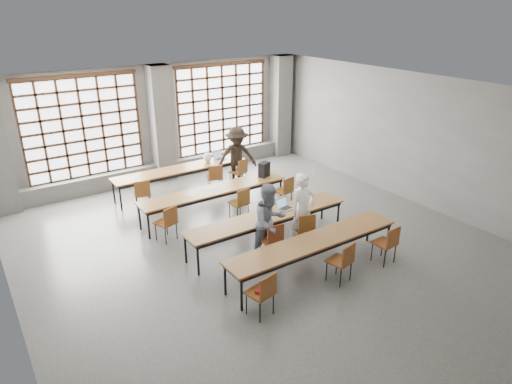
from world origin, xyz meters
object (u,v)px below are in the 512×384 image
chair_mid_left (168,220)px  student_male (303,211)px  chair_mid_centre (241,201)px  desk_row_d (314,243)px  backpack (264,170)px  chair_back_left (142,192)px  laptop_back (219,157)px  green_box (264,213)px  chair_back_mid (215,175)px  chair_near_mid (343,259)px  chair_mid_right (285,189)px  desk_row_a (181,170)px  plastic_bag (207,157)px  desk_row_c (268,218)px  red_pouch (260,290)px  laptop_front (284,206)px  mouse (301,205)px  student_back (237,157)px  phone (277,215)px  desk_row_b (214,192)px  chair_near_left (263,290)px  student_female (270,222)px  chair_front_left (273,238)px  chair_near_right (388,241)px  chair_front_right (305,227)px  chair_back_right (240,170)px

chair_mid_left → student_male: 3.10m
chair_mid_left → chair_mid_centre: 1.98m
desk_row_d → backpack: 3.77m
chair_back_left → laptop_back: (2.75, 0.73, 0.25)m
chair_back_left → green_box: (1.64, -3.27, 0.24)m
chair_back_mid → green_box: 3.32m
chair_near_mid → chair_mid_right: bearing=70.5°
desk_row_a → backpack: (1.62, -1.90, 0.27)m
plastic_bag → desk_row_c: bearing=-99.0°
chair_mid_left → laptop_back: 3.95m
red_pouch → laptop_back: bearing=66.5°
chair_mid_left → laptop_front: bearing=-28.7°
chair_mid_left → mouse: size_ratio=8.98×
desk_row_a → chair_mid_right: 3.16m
student_back → chair_back_mid: bearing=-150.9°
chair_near_mid → phone: size_ratio=6.77×
desk_row_b → desk_row_c: 2.04m
phone → plastic_bag: bearing=83.7°
chair_mid_left → chair_near_left: 3.51m
laptop_front → green_box: (-0.59, -0.03, -0.02)m
chair_mid_right → student_female: size_ratio=0.52×
chair_mid_right → student_back: 2.12m
desk_row_b → plastic_bag: bearing=66.1°
chair_back_mid → chair_front_left: 4.06m
student_female → plastic_bag: bearing=74.9°
desk_row_a → chair_back_mid: (0.78, -0.63, -0.13)m
mouse → plastic_bag: size_ratio=0.34×
chair_mid_left → laptop_back: size_ratio=2.04×
chair_mid_right → green_box: chair_mid_right is taller
desk_row_d → plastic_bag: 5.52m
chair_near_right → chair_mid_left: bearing=134.5°
chair_mid_centre → student_female: 1.98m
chair_back_left → green_box: size_ratio=3.52×
desk_row_b → chair_near_right: bearing=-65.7°
green_box → plastic_bag: size_ratio=0.87×
student_male → green_box: 0.88m
laptop_front → phone: (-0.36, -0.21, -0.05)m
laptop_back → desk_row_b: bearing=-122.7°
desk_row_b → chair_front_right: 2.78m
chair_mid_right → chair_front_left: size_ratio=1.00×
chair_mid_left → chair_near_right: (3.44, -3.50, 0.00)m
chair_back_right → mouse: size_ratio=8.98×
desk_row_b → chair_near_mid: size_ratio=4.55×
desk_row_c → chair_back_left: chair_back_left is taller
chair_mid_left → chair_mid_right: (3.39, -0.00, 0.00)m
chair_mid_right → laptop_front: 1.67m
chair_back_right → plastic_bag: bearing=136.9°
chair_back_right → plastic_bag: 1.05m
chair_front_right → chair_near_left: 2.61m
student_back → phone: student_back is taller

